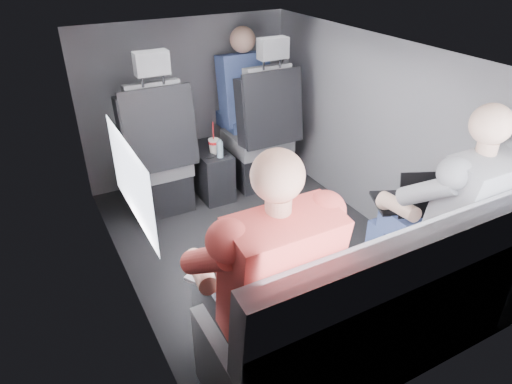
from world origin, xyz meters
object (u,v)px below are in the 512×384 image
front_seat_left (156,163)px  center_console (210,172)px  front_seat_right (260,141)px  passenger_front_right (244,91)px  rear_bench (368,312)px  passenger_rear_left (262,280)px  soda_cup (214,145)px  laptop_black (416,200)px  laptop_white (232,266)px  passenger_rear_right (448,214)px  water_bottle (220,149)px

front_seat_left → center_console: (0.45, 0.04, -0.20)m
front_seat_right → passenger_front_right: passenger_front_right is taller
rear_bench → passenger_rear_left: 0.65m
front_seat_left → passenger_front_right: (0.88, 0.26, 0.36)m
soda_cup → laptop_black: laptop_black is taller
passenger_front_right → front_seat_left: bearing=-163.6°
center_console → laptop_white: (-0.60, -1.68, 0.43)m
laptop_white → laptop_black: 1.14m
soda_cup → laptop_black: size_ratio=0.56×
front_seat_right → laptop_black: front_seat_right is taller
soda_cup → passenger_rear_right: 1.86m
front_seat_right → passenger_rear_left: size_ratio=0.98×
front_seat_left → passenger_rear_left: size_ratio=0.98×
front_seat_left → soda_cup: 0.47m
laptop_black → passenger_front_right: bearing=93.6°
passenger_rear_left → laptop_white: bearing=109.0°
center_console → laptop_black: 1.79m
laptop_white → water_bottle: bearing=67.7°
rear_bench → passenger_rear_left: size_ratio=1.24×
front_seat_right → passenger_rear_right: 1.83m
rear_bench → passenger_front_right: 2.25m
center_console → laptop_white: laptop_white is taller
front_seat_left → center_console: 0.49m
front_seat_left → laptop_black: 1.90m
front_seat_right → passenger_front_right: bearing=94.9°
passenger_front_right → passenger_rear_left: bearing=-115.1°
passenger_rear_right → soda_cup: bearing=107.4°
passenger_rear_left → passenger_rear_right: bearing=0.0°
center_console → passenger_front_right: 0.73m
passenger_rear_right → passenger_rear_left: bearing=-180.0°
soda_cup → front_seat_right: bearing=5.5°
center_console → rear_bench: rear_bench is taller
soda_cup → rear_bench: bearing=-90.3°
front_seat_right → water_bottle: front_seat_right is taller
front_seat_left → soda_cup: size_ratio=4.89×
water_bottle → front_seat_right: bearing=17.0°
soda_cup → passenger_front_right: size_ratio=0.30×
water_bottle → passenger_front_right: bearing=43.7°
front_seat_left → water_bottle: size_ratio=8.79×
passenger_front_right → laptop_black: bearing=-86.4°
water_bottle → passenger_rear_right: (0.54, -1.68, 0.18)m
laptop_black → passenger_rear_left: passenger_rear_left is taller
rear_bench → water_bottle: (0.02, 1.77, 0.16)m
laptop_white → passenger_rear_right: bearing=-8.3°
rear_bench → laptop_black: size_ratio=3.48×
center_console → soda_cup: soda_cup is taller
center_console → laptop_black: bearing=-71.7°
laptop_white → soda_cup: bearing=69.2°
center_console → water_bottle: 0.32m
water_bottle → passenger_rear_right: passenger_rear_right is taller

